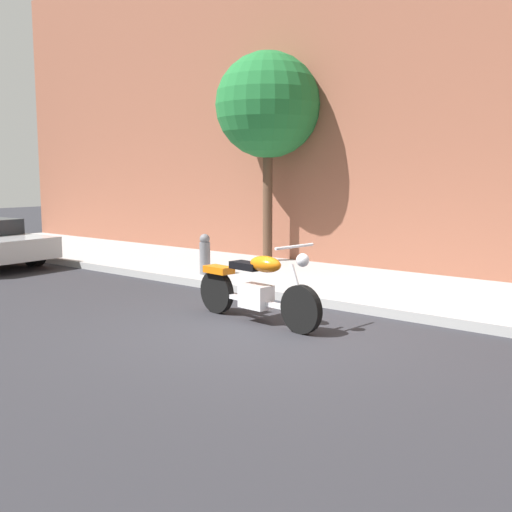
# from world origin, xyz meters

# --- Properties ---
(ground_plane) EXTENTS (60.00, 60.00, 0.00)m
(ground_plane) POSITION_xyz_m (0.00, 0.00, 0.00)
(ground_plane) COLOR #28282D
(sidewalk) EXTENTS (25.93, 3.21, 0.14)m
(sidewalk) POSITION_xyz_m (0.00, 3.25, 0.07)
(sidewalk) COLOR #9D9D9D
(sidewalk) RESTS_ON ground
(building_facade) EXTENTS (25.93, 0.50, 7.31)m
(building_facade) POSITION_xyz_m (0.00, 5.10, 3.66)
(building_facade) COLOR brown
(building_facade) RESTS_ON ground
(motorcycle) EXTENTS (2.26, 0.71, 1.12)m
(motorcycle) POSITION_xyz_m (-0.37, 0.30, 0.47)
(motorcycle) COLOR black
(motorcycle) RESTS_ON ground
(street_tree) EXTENTS (2.22, 2.22, 4.58)m
(street_tree) POSITION_xyz_m (-3.33, 4.35, 3.44)
(street_tree) COLOR #503627
(street_tree) RESTS_ON ground
(fire_hydrant) EXTENTS (0.20, 0.20, 0.91)m
(fire_hydrant) POSITION_xyz_m (-3.13, 2.17, 0.46)
(fire_hydrant) COLOR slate
(fire_hydrant) RESTS_ON ground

